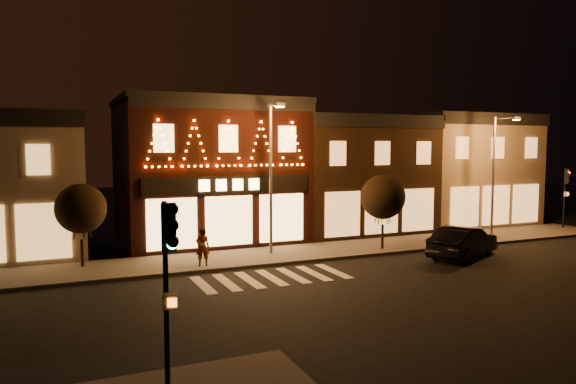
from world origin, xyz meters
TOP-DOWN VIEW (x-y plane):
  - ground at (0.00, 0.00)m, footprint 120.00×120.00m
  - sidewalk_far at (2.00, 8.00)m, footprint 44.00×4.00m
  - building_pulp at (0.00, 13.98)m, footprint 10.20×8.34m
  - building_right_a at (9.50, 13.99)m, footprint 9.20×8.28m
  - building_right_b at (18.50, 13.99)m, footprint 9.20×8.28m
  - traffic_signal_near at (-6.30, -5.93)m, footprint 0.36×0.46m
  - traffic_signal_far at (22.97, 8.26)m, footprint 0.36×0.46m
  - streetlamp_mid at (1.65, 7.99)m, footprint 0.50×1.74m
  - streetlamp_right at (16.31, 7.82)m, footprint 0.54×1.66m
  - tree_left at (-7.31, 8.89)m, footprint 2.26×2.26m
  - tree_right at (7.60, 6.99)m, footprint 2.37×2.37m
  - dark_sedan at (10.43, 4.00)m, footprint 5.12×3.56m
  - pedestrian at (-2.26, 6.82)m, footprint 0.69×0.52m

SIDE VIEW (x-z plane):
  - ground at x=0.00m, z-range 0.00..0.00m
  - sidewalk_far at x=2.00m, z-range 0.00..0.15m
  - dark_sedan at x=10.43m, z-range 0.00..1.60m
  - pedestrian at x=-2.26m, z-range 0.15..1.87m
  - tree_left at x=-7.31m, z-range 0.91..4.69m
  - tree_right at x=7.60m, z-range 0.94..4.90m
  - traffic_signal_far at x=22.97m, z-range 1.00..4.99m
  - traffic_signal_near at x=-6.30m, z-range 1.04..5.36m
  - building_right_a at x=9.50m, z-range 0.01..7.51m
  - building_right_b at x=18.50m, z-range 0.01..7.81m
  - building_pulp at x=0.00m, z-range 0.01..8.31m
  - streetlamp_right at x=16.31m, z-range 0.78..8.00m
  - streetlamp_mid at x=1.65m, z-range 0.81..8.38m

